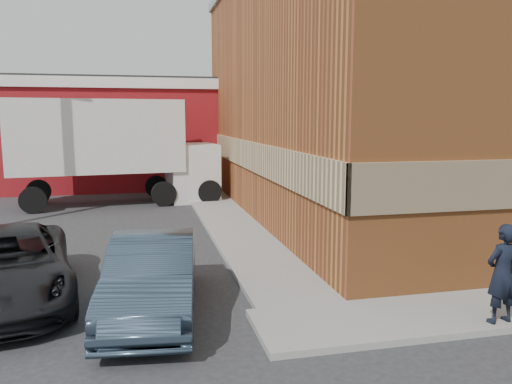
{
  "coord_description": "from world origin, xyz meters",
  "views": [
    {
      "loc": [
        -2.3,
        -8.61,
        3.64
      ],
      "look_at": [
        0.53,
        3.59,
        1.76
      ],
      "focal_mm": 35.0,
      "sensor_mm": 36.0,
      "label": 1
    }
  ],
  "objects": [
    {
      "name": "ground",
      "position": [
        0.0,
        0.0,
        0.0
      ],
      "size": [
        90.0,
        90.0,
        0.0
      ],
      "primitive_type": "plane",
      "color": "#28282B",
      "rests_on": "ground"
    },
    {
      "name": "brick_building",
      "position": [
        8.5,
        9.0,
        4.68
      ],
      "size": [
        14.25,
        18.25,
        9.36
      ],
      "color": "#AD5E2C",
      "rests_on": "ground"
    },
    {
      "name": "sidewalk_west",
      "position": [
        0.6,
        9.0,
        0.06
      ],
      "size": [
        1.8,
        18.0,
        0.12
      ],
      "primitive_type": "cube",
      "color": "gray",
      "rests_on": "ground"
    },
    {
      "name": "warehouse",
      "position": [
        -6.0,
        20.0,
        2.81
      ],
      "size": [
        16.3,
        8.3,
        5.6
      ],
      "color": "maroon",
      "rests_on": "ground"
    },
    {
      "name": "man",
      "position": [
        3.67,
        -1.55,
        0.99
      ],
      "size": [
        0.69,
        0.5,
        1.74
      ],
      "primitive_type": "imported",
      "rotation": [
        0.0,
        0.0,
        3.28
      ],
      "color": "black",
      "rests_on": "sidewalk_south"
    },
    {
      "name": "sedan",
      "position": [
        -2.16,
        0.5,
        0.72
      ],
      "size": [
        2.01,
        4.54,
        1.45
      ],
      "primitive_type": "imported",
      "rotation": [
        0.0,
        0.0,
        -0.11
      ],
      "color": "#304050",
      "rests_on": "ground"
    },
    {
      "name": "suv_a",
      "position": [
        -4.95,
        1.77,
        0.72
      ],
      "size": [
        3.31,
        5.52,
        1.43
      ],
      "primitive_type": "imported",
      "rotation": [
        0.0,
        0.0,
        0.19
      ],
      "color": "black",
      "rests_on": "ground"
    },
    {
      "name": "box_truck",
      "position": [
        -3.15,
        13.05,
        2.51
      ],
      "size": [
        9.03,
        3.47,
        4.35
      ],
      "rotation": [
        0.0,
        0.0,
        0.1
      ],
      "color": "silver",
      "rests_on": "ground"
    }
  ]
}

